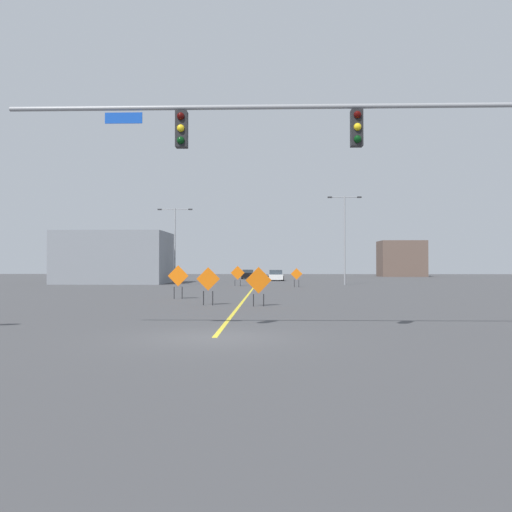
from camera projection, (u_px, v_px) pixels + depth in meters
ground at (214, 338)px, 15.51m from camera, size 209.22×209.22×0.00m
road_centre_stripe at (260, 280)px, 73.60m from camera, size 0.16×116.23×0.01m
traffic_signal_assembly at (353, 148)px, 15.47m from camera, size 15.34×0.44×7.22m
street_lamp_near_right at (345, 233)px, 55.86m from camera, size 3.51×0.24×9.30m
street_lamp_mid_right at (175, 239)px, 60.74m from camera, size 3.95×0.24×8.53m
construction_sign_left_lane at (297, 275)px, 50.15m from camera, size 1.09×0.11×1.80m
construction_sign_left_shoulder at (259, 282)px, 27.25m from camera, size 1.33×0.36×2.01m
construction_sign_median_near at (178, 277)px, 33.17m from camera, size 1.31×0.20×2.08m
construction_sign_right_shoulder at (238, 274)px, 52.92m from camera, size 1.38×0.07×2.00m
construction_sign_right_lane at (208, 281)px, 27.98m from camera, size 1.23×0.15×1.99m
car_black_mid at (248, 275)px, 79.76m from camera, size 2.14×4.14×1.37m
car_white_passing at (276, 276)px, 70.77m from camera, size 2.14×3.87×1.42m
roadside_building_east at (401, 259)px, 95.55m from camera, size 7.81×5.97×6.34m
roadside_building_west at (115, 258)px, 60.58m from camera, size 11.92×8.50×5.79m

